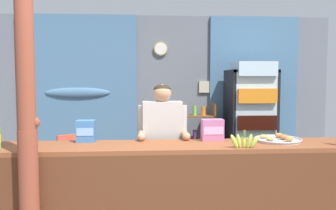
% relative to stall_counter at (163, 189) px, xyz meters
% --- Properties ---
extents(back_wall_curtained, '(5.48, 0.22, 2.57)m').
position_rel_stall_counter_xyz_m(back_wall_curtained, '(0.02, 2.38, 0.70)').
color(back_wall_curtained, slate).
rests_on(back_wall_curtained, ground).
extents(stall_counter, '(4.34, 0.55, 0.99)m').
position_rel_stall_counter_xyz_m(stall_counter, '(0.00, 0.00, 0.00)').
color(stall_counter, brown).
rests_on(stall_counter, ground).
extents(timber_post, '(0.18, 0.16, 2.38)m').
position_rel_stall_counter_xyz_m(timber_post, '(-1.09, -0.23, 0.52)').
color(timber_post, brown).
rests_on(timber_post, ground).
extents(drink_fridge, '(0.66, 0.64, 1.84)m').
position_rel_stall_counter_xyz_m(drink_fridge, '(1.38, 1.86, 0.39)').
color(drink_fridge, black).
rests_on(drink_fridge, ground).
extents(bottle_shelf_rack, '(0.48, 0.28, 1.24)m').
position_rel_stall_counter_xyz_m(bottle_shelf_rack, '(0.65, 1.99, 0.03)').
color(bottle_shelf_rack, brown).
rests_on(bottle_shelf_rack, ground).
extents(plastic_lawn_chair, '(0.61, 0.61, 0.86)m').
position_rel_stall_counter_xyz_m(plastic_lawn_chair, '(-1.05, 1.53, -0.12)').
color(plastic_lawn_chair, '#E5563D').
rests_on(plastic_lawn_chair, ground).
extents(shopkeeper, '(0.52, 0.42, 1.54)m').
position_rel_stall_counter_xyz_m(shopkeeper, '(0.03, 0.58, 0.36)').
color(shopkeeper, '#28282D').
rests_on(shopkeeper, ground).
extents(snack_box_biscuit, '(0.17, 0.13, 0.21)m').
position_rel_stall_counter_xyz_m(snack_box_biscuit, '(-0.72, 0.32, 0.48)').
color(snack_box_biscuit, '#3D75B7').
rests_on(snack_box_biscuit, stall_counter).
extents(snack_box_wafer, '(0.21, 0.13, 0.21)m').
position_rel_stall_counter_xyz_m(snack_box_wafer, '(0.51, 0.31, 0.48)').
color(snack_box_wafer, '#B76699').
rests_on(snack_box_wafer, stall_counter).
extents(pastry_tray, '(0.45, 0.45, 0.07)m').
position_rel_stall_counter_xyz_m(pastry_tray, '(1.13, 0.22, 0.40)').
color(pastry_tray, '#BCBCC1').
rests_on(pastry_tray, stall_counter).
extents(banana_bunch, '(0.27, 0.07, 0.16)m').
position_rel_stall_counter_xyz_m(banana_bunch, '(0.71, -0.09, 0.44)').
color(banana_bunch, '#B7C647').
rests_on(banana_bunch, stall_counter).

